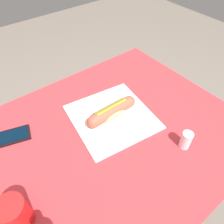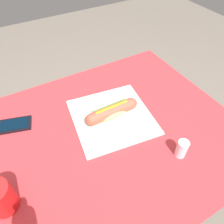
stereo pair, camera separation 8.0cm
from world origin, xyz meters
TOP-DOWN VIEW (x-y plane):
  - ground_plane at (0.00, 0.00)m, footprint 6.00×6.00m
  - dining_table at (0.00, 0.00)m, footprint 0.97×0.78m
  - paper_wrapper at (0.06, 0.06)m, footprint 0.33×0.33m
  - hot_dog at (0.06, 0.06)m, footprint 0.22×0.06m
  - cell_phone at (-0.28, 0.20)m, footprint 0.13×0.10m
  - drinking_cup at (-0.36, -0.09)m, footprint 0.07×0.07m
  - salt_shaker at (0.18, -0.20)m, footprint 0.04×0.04m

SIDE VIEW (x-z plane):
  - ground_plane at x=0.00m, z-range 0.00..0.00m
  - dining_table at x=0.00m, z-range 0.22..1.00m
  - paper_wrapper at x=0.06m, z-range 0.78..0.79m
  - cell_phone at x=-0.28m, z-range 0.78..0.79m
  - hot_dog at x=0.06m, z-range 0.79..0.84m
  - salt_shaker at x=0.18m, z-range 0.78..0.85m
  - drinking_cup at x=-0.36m, z-range 0.78..0.88m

